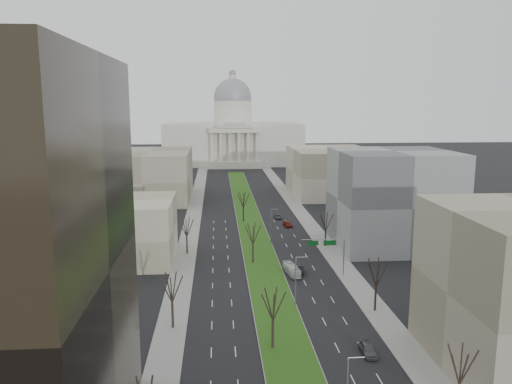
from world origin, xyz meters
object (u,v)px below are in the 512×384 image
car_black (300,270)px  car_red (288,224)px  car_grey_near (368,349)px  car_grey_far (278,217)px  box_van (292,269)px

car_black → car_red: (3.24, 40.66, -0.06)m
car_grey_near → car_red: bearing=91.5°
car_grey_far → car_red: bearing=-78.8°
car_grey_near → box_van: size_ratio=0.60×
car_grey_far → box_van: size_ratio=0.59×
car_black → car_red: car_black is taller
car_grey_near → car_grey_far: (-2.45, 86.01, -0.17)m
car_red → box_van: 41.32m
box_van → car_grey_near: bearing=-88.9°
box_van → car_red: bearing=74.6°
car_grey_near → car_black: 35.21m
car_red → car_grey_far: car_red is taller
car_grey_near → car_black: size_ratio=1.01×
car_black → car_grey_far: bearing=94.9°
car_grey_near → car_red: 75.64m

